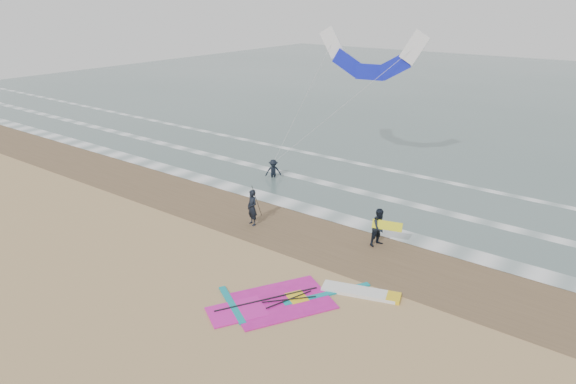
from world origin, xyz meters
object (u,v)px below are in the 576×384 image
Objects in this scene: person_standing at (252,208)px; person_wading at (273,166)px; windsurf_rig at (303,299)px; surf_kite at (370,59)px; person_walking at (380,227)px.

person_standing is 6.82m from person_wading.
surf_kite reaches higher than windsurf_rig.
windsurf_rig is 0.77× the size of surf_kite.
person_standing is at bearing -95.35° from surf_kite.
surf_kite is at bearing 52.19° from person_walking.
person_walking is at bearing 88.73° from windsurf_rig.
person_walking reaches higher than windsurf_rig.
surf_kite reaches higher than person_walking.
person_standing reaches higher than person_walking.
person_wading is at bearing 138.39° from person_standing.
windsurf_rig is 3.36× the size of person_standing.
person_walking is 10.19m from person_wading.
person_walking is at bearing 34.62° from person_standing.
person_walking is 11.02m from surf_kite.
person_wading is (-9.27, 4.21, -0.11)m from person_walking.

